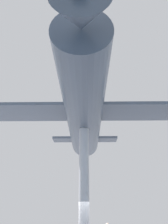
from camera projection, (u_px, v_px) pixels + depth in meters
name	position (u px, v px, depth m)	size (l,w,h in m)	color
support_pylon_central	(84.00, 188.00, 10.78)	(0.52, 0.52, 6.25)	#B7B7BC
suspended_airplane	(84.00, 109.00, 12.30)	(16.12, 14.02, 2.92)	#4C5666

